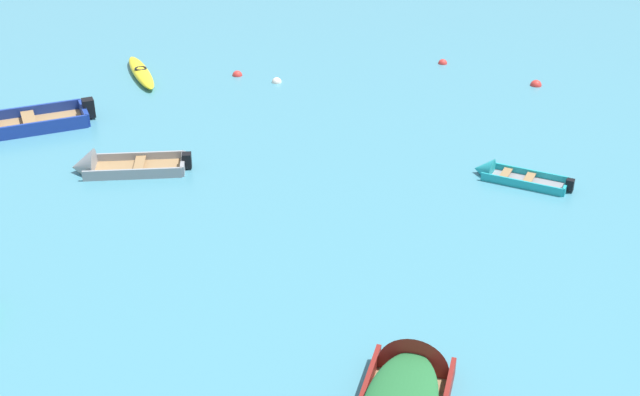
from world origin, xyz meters
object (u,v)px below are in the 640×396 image
rowboat_grey_back_row_center (105,167)px  rowboat_maroon_center (406,390)px  mooring_buoy_far_field (237,76)px  mooring_buoy_near_foreground (277,82)px  rowboat_turquoise_cluster_inner (502,174)px  mooring_buoy_trailing (536,85)px  kayak_yellow_far_left (141,72)px  mooring_buoy_central (443,64)px

rowboat_grey_back_row_center → rowboat_maroon_center: 12.57m
mooring_buoy_far_field → mooring_buoy_near_foreground: 1.67m
rowboat_turquoise_cluster_inner → mooring_buoy_trailing: 7.84m
rowboat_turquoise_cluster_inner → rowboat_grey_back_row_center: bearing=-174.4°
rowboat_grey_back_row_center → rowboat_maroon_center: rowboat_maroon_center is taller
rowboat_maroon_center → mooring_buoy_trailing: (3.99, 17.42, -0.32)m
mooring_buoy_far_field → mooring_buoy_near_foreground: (1.59, -0.50, 0.00)m
rowboat_maroon_center → kayak_yellow_far_left: bearing=122.9°
mooring_buoy_far_field → rowboat_maroon_center: bearing=-67.4°
rowboat_grey_back_row_center → mooring_buoy_near_foreground: 8.66m
rowboat_turquoise_cluster_inner → mooring_buoy_central: 9.76m
kayak_yellow_far_left → mooring_buoy_far_field: size_ratio=9.36×
kayak_yellow_far_left → mooring_buoy_near_foreground: kayak_yellow_far_left is taller
rowboat_maroon_center → mooring_buoy_near_foreground: size_ratio=12.25×
kayak_yellow_far_left → rowboat_grey_back_row_center: 7.90m
kayak_yellow_far_left → mooring_buoy_near_foreground: size_ratio=9.62×
kayak_yellow_far_left → rowboat_maroon_center: rowboat_maroon_center is taller
rowboat_turquoise_cluster_inner → mooring_buoy_far_field: size_ratio=7.66×
mooring_buoy_near_foreground → rowboat_turquoise_cluster_inner: bearing=-40.8°
rowboat_grey_back_row_center → mooring_buoy_trailing: bearing=33.8°
mooring_buoy_central → rowboat_maroon_center: bearing=-91.8°
mooring_buoy_far_field → mooring_buoy_central: mooring_buoy_far_field is taller
mooring_buoy_central → mooring_buoy_trailing: bearing=-29.7°
kayak_yellow_far_left → mooring_buoy_trailing: (14.58, 1.02, -0.17)m
mooring_buoy_near_foreground → mooring_buoy_trailing: (9.45, 0.93, 0.00)m
rowboat_grey_back_row_center → mooring_buoy_trailing: size_ratio=8.55×
mooring_buoy_trailing → rowboat_grey_back_row_center: bearing=-146.2°
kayak_yellow_far_left → mooring_buoy_trailing: bearing=4.0°
rowboat_grey_back_row_center → mooring_buoy_central: size_ratio=10.03×
rowboat_turquoise_cluster_inner → rowboat_maroon_center: (-2.33, -9.76, 0.20)m
rowboat_grey_back_row_center → mooring_buoy_near_foreground: rowboat_grey_back_row_center is taller
mooring_buoy_far_field → mooring_buoy_near_foreground: bearing=-17.5°
rowboat_maroon_center → mooring_buoy_near_foreground: 17.37m
kayak_yellow_far_left → rowboat_maroon_center: 19.53m
rowboat_turquoise_cluster_inner → mooring_buoy_far_field: 11.85m
rowboat_maroon_center → mooring_buoy_far_field: bearing=112.6°
mooring_buoy_central → mooring_buoy_trailing: 3.90m
kayak_yellow_far_left → mooring_buoy_central: (11.19, 2.96, -0.17)m
rowboat_turquoise_cluster_inner → mooring_buoy_central: size_ratio=8.12×
rowboat_maroon_center → mooring_buoy_trailing: 17.87m
rowboat_turquoise_cluster_inner → rowboat_maroon_center: size_ratio=0.64×
mooring_buoy_near_foreground → mooring_buoy_trailing: bearing=5.6°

